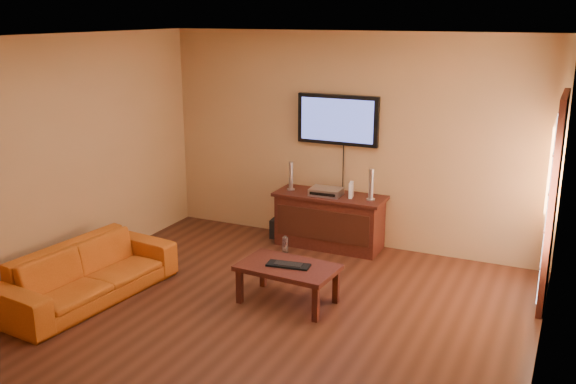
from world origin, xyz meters
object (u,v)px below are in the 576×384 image
Objects in this scene: speaker_right at (371,186)px; game_console at (351,190)px; coffee_table at (288,270)px; sofa at (87,264)px; television at (338,120)px; subwoofer at (281,228)px; media_console at (329,220)px; speaker_left at (291,177)px; bottle at (285,244)px; keyboard at (288,265)px; av_receiver at (326,192)px.

speaker_right reaches higher than game_console.
coffee_table is 1.83m from speaker_right.
television is at bearing -25.97° from sofa.
subwoofer is (-0.93, 1.79, -0.23)m from coffee_table.
television is at bearing 90.00° from media_console.
sofa is at bearing -122.14° from television.
coffee_table is 2.79× the size of speaker_left.
television is 1.70m from bottle.
subwoofer is (-1.25, 0.07, -0.74)m from speaker_right.
speaker_left reaches higher than game_console.
sofa is at bearing -115.18° from speaker_left.
television is 0.95m from speaker_left.
av_receiver is at bearing 98.90° from keyboard.
media_console is 1.28m from television.
media_console is 5.56× the size of subwoofer.
sofa reaches higher than bottle.
sofa is at bearing -121.96° from bottle.
keyboard is (0.27, -1.71, -0.31)m from av_receiver.
subwoofer is (-0.17, 0.06, -0.74)m from speaker_left.
sofa is at bearing -158.16° from coffee_table.
av_receiver is (-0.04, -0.26, -0.87)m from television.
game_console is at bearing -179.44° from speaker_right.
speaker_left is 0.95× the size of speaker_right.
coffee_table is 1.76m from av_receiver.
speaker_right is at bearing -23.61° from television.
speaker_right is 0.85× the size of keyboard.
media_console is at bearing -28.23° from sofa.
av_receiver reaches higher than bottle.
coffee_table is 1.48m from bottle.
subwoofer is 1.15× the size of bottle.
media_console is 1.76m from keyboard.
av_receiver is (-0.04, -0.04, 0.39)m from media_console.
television is at bearing 57.28° from bottle.
sofa reaches higher than keyboard.
sofa is 8.86× the size of bottle.
av_receiver reaches higher than coffee_table.
game_console reaches higher than sofa.
television reaches higher than subwoofer.
coffee_table is 4.07× the size of subwoofer.
subwoofer is 0.57m from bottle.
media_console is 0.39m from av_receiver.
television is at bearing 7.72° from subwoofer.
speaker_right is 1.76× the size of bottle.
coffee_table is at bearing -100.46° from speaker_right.
media_console reaches higher than coffee_table.
media_console is 6.39× the size of bottle.
game_console is (0.29, -0.24, -0.82)m from television.
av_receiver is at bearing -136.15° from media_console.
game_console reaches higher than keyboard.
keyboard is (0.23, -1.97, -1.18)m from television.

